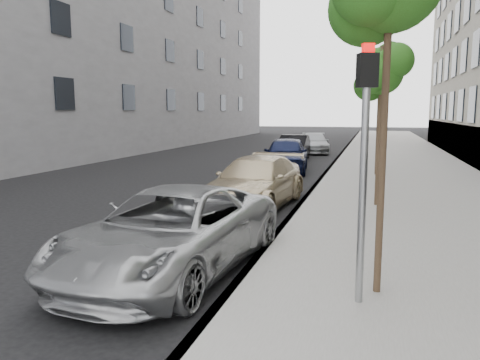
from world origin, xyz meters
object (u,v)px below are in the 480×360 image
at_px(tree_mid, 383,74).
at_px(tree_far, 381,64).
at_px(sedan_blue, 286,154).
at_px(sedan_rear, 314,143).
at_px(sedan_black, 294,148).
at_px(suv, 255,182).
at_px(minivan, 172,231).
at_px(signal_pole, 364,146).

relative_size(tree_mid, tree_far, 0.82).
distance_m(sedan_blue, sedan_rear, 10.01).
height_order(sedan_blue, sedan_black, sedan_blue).
relative_size(suv, sedan_black, 1.15).
distance_m(tree_far, suv, 8.66).
relative_size(tree_far, minivan, 1.04).
bearing_deg(tree_mid, sedan_rear, 102.56).
height_order(tree_mid, signal_pole, tree_mid).
height_order(signal_pole, sedan_rear, signal_pole).
xyz_separation_m(minivan, sedan_blue, (-0.57, 13.57, 0.08)).
relative_size(tree_far, signal_pole, 1.55).
xyz_separation_m(sedan_blue, sedan_black, (-0.51, 5.10, -0.09)).
xyz_separation_m(tree_far, minivan, (-3.33, -12.66, -3.83)).
relative_size(tree_far, sedan_rear, 1.18).
xyz_separation_m(tree_mid, tree_far, (0.00, 6.50, 0.86)).
xyz_separation_m(minivan, suv, (0.00, 5.64, 0.00)).
bearing_deg(sedan_rear, tree_far, -79.37).
height_order(suv, sedan_blue, sedan_blue).
bearing_deg(sedan_blue, sedan_rear, 83.38).
distance_m(signal_pole, sedan_blue, 14.88).
bearing_deg(suv, tree_mid, 14.08).
xyz_separation_m(signal_pole, minivan, (-3.06, 0.78, -1.54)).
xyz_separation_m(signal_pole, suv, (-3.06, 6.43, -1.54)).
bearing_deg(sedan_black, sedan_rear, 81.62).
relative_size(tree_mid, sedan_black, 1.02).
distance_m(tree_mid, suv, 4.49).
xyz_separation_m(tree_mid, sedan_rear, (-3.88, 17.43, -3.03)).
distance_m(tree_mid, sedan_blue, 8.86).
distance_m(tree_far, sedan_blue, 5.48).
relative_size(sedan_blue, sedan_rear, 1.04).
relative_size(sedan_blue, sedan_black, 1.09).
height_order(tree_far, minivan, tree_far).
bearing_deg(minivan, tree_mid, 67.43).
xyz_separation_m(sedan_blue, sedan_rear, (0.01, 10.01, -0.14)).
bearing_deg(minivan, signal_pole, -8.53).
relative_size(tree_far, sedan_black, 1.24).
xyz_separation_m(tree_far, sedan_rear, (-3.88, 10.93, -3.89)).
xyz_separation_m(sedan_black, sedan_rear, (0.53, 4.91, -0.05)).
distance_m(signal_pole, minivan, 3.52).
height_order(tree_far, signal_pole, tree_far).
height_order(tree_far, sedan_blue, tree_far).
bearing_deg(sedan_blue, sedan_black, 89.21).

